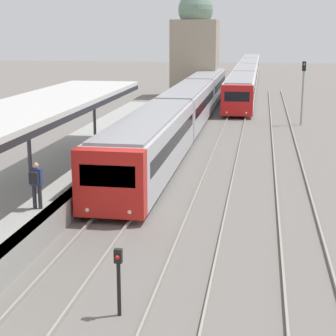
% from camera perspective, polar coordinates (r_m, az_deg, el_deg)
% --- Properties ---
extents(platform_canopy, '(4.00, 22.55, 3.19)m').
position_cam_1_polar(platform_canopy, '(22.86, -14.04, 5.83)').
color(platform_canopy, beige).
rests_on(platform_canopy, station_platform).
extents(person_on_platform, '(0.40, 0.40, 1.66)m').
position_cam_1_polar(person_on_platform, '(19.96, -13.27, -1.36)').
color(person_on_platform, '#2D2D33').
rests_on(person_on_platform, station_platform).
extents(train_near, '(2.71, 44.49, 2.94)m').
position_cam_1_polar(train_near, '(42.02, 1.98, 6.42)').
color(train_near, red).
rests_on(train_near, ground_plane).
extents(train_far, '(2.62, 58.68, 2.87)m').
position_cam_1_polar(train_far, '(74.94, 8.05, 9.53)').
color(train_far, red).
rests_on(train_far, ground_plane).
extents(signal_post_near, '(0.20, 0.21, 1.80)m').
position_cam_1_polar(signal_post_near, '(14.30, -5.05, -10.75)').
color(signal_post_near, black).
rests_on(signal_post_near, ground_plane).
extents(signal_mast_far, '(0.28, 0.29, 4.79)m').
position_cam_1_polar(signal_mast_far, '(43.72, 13.56, 8.18)').
color(signal_mast_far, gray).
rests_on(signal_mast_far, ground_plane).
extents(distant_domed_building, '(4.81, 4.81, 10.97)m').
position_cam_1_polar(distant_domed_building, '(61.38, 2.77, 12.03)').
color(distant_domed_building, gray).
rests_on(distant_domed_building, ground_plane).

